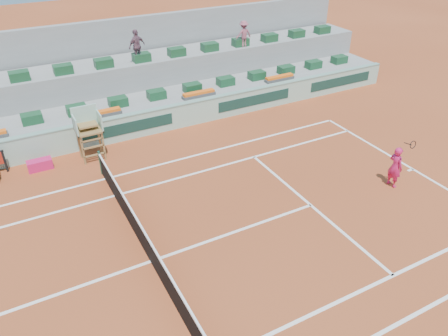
{
  "coord_description": "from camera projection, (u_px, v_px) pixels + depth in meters",
  "views": [
    {
      "loc": [
        -2.79,
        -10.2,
        9.93
      ],
      "look_at": [
        4.0,
        2.5,
        1.0
      ],
      "focal_mm": 35.0,
      "sensor_mm": 36.0,
      "label": 1
    }
  ],
  "objects": [
    {
      "name": "player_bag",
      "position": [
        40.0,
        165.0,
        18.65
      ],
      "size": [
        1.02,
        0.45,
        0.45
      ],
      "primitive_type": "cube",
      "color": "#D71C5C",
      "rests_on": "ground"
    },
    {
      "name": "stadium_back_wall",
      "position": [
        57.0,
        68.0,
        23.26
      ],
      "size": [
        36.0,
        0.4,
        4.4
      ],
      "primitive_type": "cube",
      "color": "#959593",
      "rests_on": "ground"
    },
    {
      "name": "seating_tier_lower",
      "position": [
        76.0,
        118.0,
        21.7
      ],
      "size": [
        36.0,
        4.0,
        1.2
      ],
      "primitive_type": "cube",
      "color": "#959593",
      "rests_on": "ground"
    },
    {
      "name": "flower_planters",
      "position": [
        47.0,
        125.0,
        19.44
      ],
      "size": [
        26.8,
        0.36,
        0.28
      ],
      "color": "#4B4B4B",
      "rests_on": "seating_tier_lower"
    },
    {
      "name": "tennis_net",
      "position": [
        149.0,
        249.0,
        13.72
      ],
      "size": [
        0.1,
        11.97,
        1.1
      ],
      "color": "black",
      "rests_on": "ground"
    },
    {
      "name": "court_lines",
      "position": [
        151.0,
        261.0,
        13.99
      ],
      "size": [
        23.89,
        11.09,
        0.01
      ],
      "color": "white",
      "rests_on": "ground"
    },
    {
      "name": "tennis_player",
      "position": [
        395.0,
        167.0,
        17.27
      ],
      "size": [
        0.42,
        0.88,
        2.28
      ],
      "color": "#D71C5C",
      "rests_on": "ground"
    },
    {
      "name": "spectator_mid",
      "position": [
        137.0,
        46.0,
        22.44
      ],
      "size": [
        1.08,
        0.74,
        1.7
      ],
      "primitive_type": "imported",
      "rotation": [
        0.0,
        0.0,
        3.5
      ],
      "color": "#7A5161",
      "rests_on": "seating_tier_upper"
    },
    {
      "name": "seating_tier_upper",
      "position": [
        67.0,
        94.0,
        22.53
      ],
      "size": [
        36.0,
        2.4,
        2.6
      ],
      "primitive_type": "cube",
      "color": "#959593",
      "rests_on": "ground"
    },
    {
      "name": "seat_row_upper",
      "position": [
        63.0,
        69.0,
        21.28
      ],
      "size": [
        32.9,
        0.6,
        0.44
      ],
      "color": "#184928",
      "rests_on": "seating_tier_upper"
    },
    {
      "name": "umpire_chair",
      "position": [
        88.0,
        127.0,
        18.8
      ],
      "size": [
        1.1,
        0.9,
        2.4
      ],
      "color": "olive",
      "rests_on": "ground"
    },
    {
      "name": "ground",
      "position": [
        151.0,
        262.0,
        14.0
      ],
      "size": [
        90.0,
        90.0,
        0.0
      ],
      "primitive_type": "plane",
      "color": "#963D1D",
      "rests_on": "ground"
    },
    {
      "name": "spectator_right",
      "position": [
        244.0,
        34.0,
        24.87
      ],
      "size": [
        0.96,
        0.57,
        1.47
      ],
      "primitive_type": "imported",
      "rotation": [
        0.0,
        0.0,
        3.16
      ],
      "color": "#9D4E5D",
      "rests_on": "seating_tier_upper"
    },
    {
      "name": "advertising_hoarding",
      "position": [
        86.0,
        136.0,
        20.04
      ],
      "size": [
        36.0,
        0.34,
        1.26
      ],
      "color": "#9EC7B2",
      "rests_on": "ground"
    },
    {
      "name": "seat_row_lower",
      "position": [
        77.0,
        110.0,
        20.59
      ],
      "size": [
        32.9,
        0.6,
        0.44
      ],
      "color": "#184928",
      "rests_on": "seating_tier_lower"
    }
  ]
}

